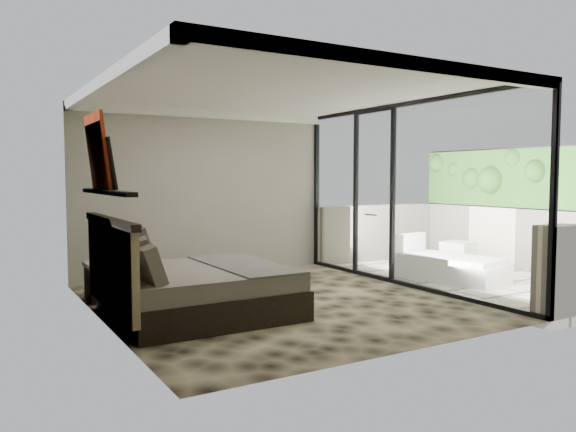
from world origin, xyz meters
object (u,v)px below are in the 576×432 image
bed (191,288)px  ottoman (458,255)px  nightstand (107,280)px  lounger (446,266)px  table_lamp (101,234)px

bed → ottoman: (5.42, 0.80, -0.09)m
nightstand → lounger: size_ratio=0.29×
bed → lounger: (4.46, 0.18, -0.13)m
table_lamp → ottoman: bearing=-6.2°
nightstand → lounger: 5.28m
table_lamp → bed: bearing=-63.9°
nightstand → table_lamp: (-0.05, 0.04, 0.63)m
nightstand → lounger: bearing=-22.4°
ottoman → lounger: (-0.96, -0.62, -0.04)m
bed → lounger: bearing=2.3°
ottoman → nightstand: bearing=174.1°
table_lamp → lounger: 5.38m
bed → ottoman: size_ratio=4.22×
bed → ottoman: bed is taller
ottoman → lounger: lounger is taller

